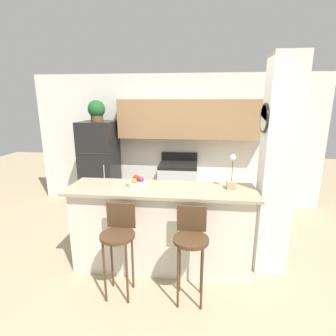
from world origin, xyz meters
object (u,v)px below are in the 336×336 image
object	(u,v)px
refrigerator	(100,166)
stove_range	(178,186)
trash_bin	(125,203)
bar_stool_left	(119,236)
potted_plant_on_fridge	(97,110)
orchid_vase	(232,178)
bar_stool_right	(191,241)
fruit_bowl	(137,182)

from	to	relation	value
refrigerator	stove_range	xyz separation A→B (m)	(1.50, 0.05, -0.38)
trash_bin	bar_stool_left	bearing A→B (deg)	-75.96
potted_plant_on_fridge	orchid_vase	bearing A→B (deg)	-37.46
bar_stool_right	potted_plant_on_fridge	distance (m)	3.18
refrigerator	potted_plant_on_fridge	size ratio (longest dim) A/B	4.41
bar_stool_left	orchid_vase	world-z (taller)	orchid_vase
refrigerator	bar_stool_left	size ratio (longest dim) A/B	1.68
potted_plant_on_fridge	orchid_vase	size ratio (longest dim) A/B	0.93
bar_stool_left	fruit_bowl	xyz separation A→B (m)	(0.07, 0.59, 0.41)
stove_range	trash_bin	xyz separation A→B (m)	(-0.97, -0.29, -0.27)
stove_range	potted_plant_on_fridge	xyz separation A→B (m)	(-1.50, -0.05, 1.42)
refrigerator	potted_plant_on_fridge	world-z (taller)	potted_plant_on_fridge
stove_range	fruit_bowl	bearing A→B (deg)	-102.06
stove_range	orchid_vase	distance (m)	2.06
refrigerator	trash_bin	size ratio (longest dim) A/B	4.43
stove_range	bar_stool_left	size ratio (longest dim) A/B	1.07
trash_bin	bar_stool_right	bearing A→B (deg)	-58.51
fruit_bowl	trash_bin	bearing A→B (deg)	111.68
potted_plant_on_fridge	stove_range	bearing A→B (deg)	1.76
stove_range	fruit_bowl	distance (m)	1.92
bar_stool_right	orchid_vase	distance (m)	0.90
fruit_bowl	trash_bin	size ratio (longest dim) A/B	0.63
bar_stool_left	fruit_bowl	size ratio (longest dim) A/B	4.20
stove_range	bar_stool_left	xyz separation A→B (m)	(-0.45, -2.37, 0.21)
bar_stool_right	potted_plant_on_fridge	size ratio (longest dim) A/B	2.63
bar_stool_right	fruit_bowl	size ratio (longest dim) A/B	4.20
orchid_vase	bar_stool_right	bearing A→B (deg)	-127.15
trash_bin	potted_plant_on_fridge	bearing A→B (deg)	155.62
refrigerator	bar_stool_right	size ratio (longest dim) A/B	1.68
refrigerator	bar_stool_right	distance (m)	2.95
orchid_vase	stove_range	bearing A→B (deg)	112.99
bar_stool_left	stove_range	bearing A→B (deg)	79.25
stove_range	orchid_vase	bearing A→B (deg)	-67.01
bar_stool_right	trash_bin	world-z (taller)	bar_stool_right
potted_plant_on_fridge	trash_bin	world-z (taller)	potted_plant_on_fridge
refrigerator	fruit_bowl	world-z (taller)	refrigerator
fruit_bowl	trash_bin	world-z (taller)	fruit_bowl
stove_range	bar_stool_left	bearing A→B (deg)	-100.75
fruit_bowl	bar_stool_left	bearing A→B (deg)	-96.78
stove_range	potted_plant_on_fridge	size ratio (longest dim) A/B	2.80
orchid_vase	fruit_bowl	xyz separation A→B (m)	(-1.13, 0.00, -0.09)
fruit_bowl	trash_bin	distance (m)	1.83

